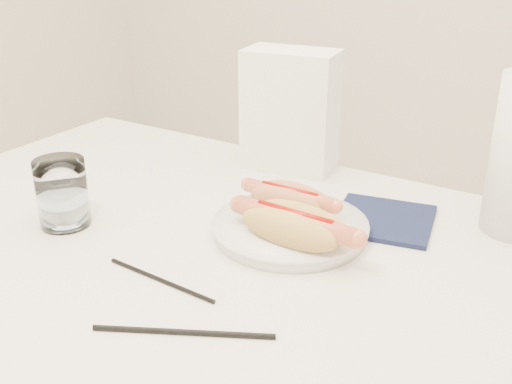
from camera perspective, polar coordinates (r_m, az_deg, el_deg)
The scene contains 9 objects.
table at distance 0.99m, azimuth -4.47°, elevation -7.58°, with size 1.20×0.80×0.75m.
plate at distance 0.97m, azimuth 3.13°, elevation -3.48°, with size 0.24×0.24×0.02m, color white.
hotdog_left at distance 1.00m, azimuth 3.12°, elevation -0.65°, with size 0.16×0.06×0.04m.
hotdog_right at distance 0.91m, azimuth 3.57°, elevation -3.12°, with size 0.20×0.09×0.05m.
water_glass at distance 1.03m, azimuth -17.37°, elevation -0.09°, with size 0.08×0.08×0.11m, color white.
chopstick_near at distance 0.87m, azimuth -8.76°, elevation -7.97°, with size 0.01×0.01×0.19m, color black.
chopstick_far at distance 0.76m, azimuth -6.67°, elevation -12.64°, with size 0.01×0.01×0.22m, color black.
napkin_box at distance 1.21m, azimuth 3.17°, elevation 7.47°, with size 0.17×0.10×0.23m, color white.
navy_napkin at distance 1.04m, azimuth 11.64°, elevation -2.49°, with size 0.15×0.15×0.01m, color #101734.
Camera 1 is at (0.51, -0.68, 1.20)m, focal length 43.58 mm.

